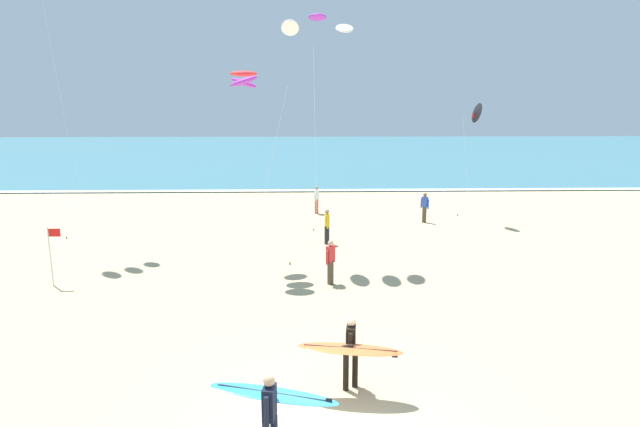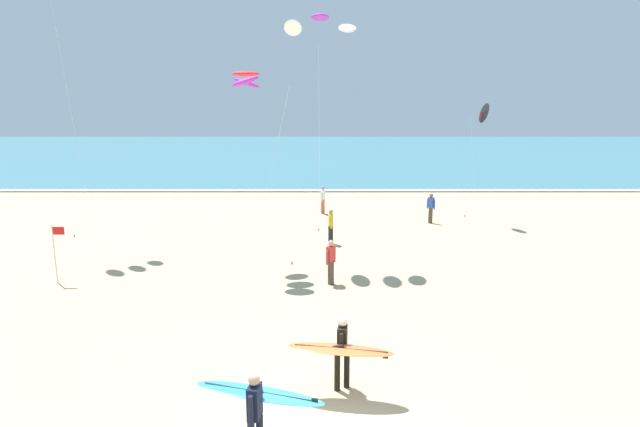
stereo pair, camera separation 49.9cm
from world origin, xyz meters
name	(u,v)px [view 2 (the right image)]	position (x,y,z in m)	size (l,w,h in m)	color
ground_plane	(323,419)	(0.00, 0.00, 0.00)	(160.00, 160.00, 0.00)	tan
ocean_water	(320,152)	(0.00, 57.24, 0.04)	(160.00, 60.00, 0.08)	teal
shoreline_foam	(321,190)	(0.00, 27.54, 0.09)	(160.00, 0.83, 0.01)	white
surfer_lead	(341,349)	(0.40, 0.98, 1.05)	(2.30, 1.06, 1.71)	black
surfer_trailing	(257,403)	(-1.17, -1.10, 1.05)	(2.41, 1.05, 1.71)	black
kite_arc_violet_near	(320,25)	(-0.06, 11.12, 9.07)	(2.73, 5.42, 9.44)	white
kite_delta_charcoal_far	(483,113)	(8.18, 17.51, 5.70)	(0.49, 2.12, 6.24)	black
kite_arc_scarlet_high	(246,80)	(-2.75, 10.13, 7.05)	(2.23, 2.36, 7.36)	purple
bystander_red_top	(331,262)	(0.31, 8.02, 0.81)	(0.34, 0.41, 1.59)	#4C3D2D
bystander_blue_top	(430,208)	(5.75, 17.50, 0.81)	(0.38, 0.37, 1.59)	#4C3D2D
bystander_yellow_top	(330,226)	(0.42, 13.32, 0.81)	(0.22, 0.50, 1.59)	black
bystander_white_top	(323,200)	(0.10, 19.91, 0.81)	(0.29, 0.47, 1.59)	#D8593F
lifeguard_flag	(55,248)	(-9.27, 8.13, 1.27)	(0.45, 0.05, 2.10)	silver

